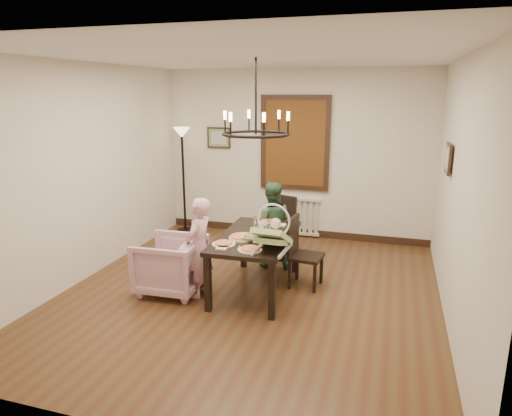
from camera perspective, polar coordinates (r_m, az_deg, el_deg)
The scene contains 17 objects.
room_shell at distance 5.66m, azimuth 0.33°, elevation 3.89°, with size 4.51×5.00×2.81m.
dining_table at distance 5.63m, azimuth -0.01°, elevation -4.25°, with size 0.91×1.56×0.72m.
chair_far at distance 6.85m, azimuth 2.74°, elevation -2.38°, with size 0.40×0.40×0.92m, color black, non-canonical shape.
chair_right at distance 5.83m, azimuth 6.30°, elevation -5.54°, with size 0.40×0.40×0.91m, color black, non-canonical shape.
armchair at distance 5.78m, azimuth -10.65°, elevation -6.97°, with size 0.75×0.77×0.70m, color #D6A4B4.
elderly_woman at distance 5.57m, azimuth -7.08°, elevation -5.94°, with size 0.37×0.24×1.02m, color #DB9AAF.
seated_man at distance 6.43m, azimuth 1.90°, elevation -3.01°, with size 0.50×0.39×1.02m, color #355A39.
baby_bouncer at distance 5.03m, azimuth 2.05°, elevation -3.35°, with size 0.40×0.55×0.36m, color #BBD895, non-canonical shape.
salad_bowl at distance 5.41m, azimuth -0.58°, elevation -3.69°, with size 0.28×0.28×0.07m, color white.
pizza_platter at distance 5.47m, azimuth -1.74°, elevation -3.66°, with size 0.32×0.32×0.04m, color tan.
drinking_glass at distance 5.58m, azimuth 1.64°, elevation -2.83°, with size 0.06×0.06×0.13m, color silver.
window_blinds at distance 7.64m, azimuth 4.88°, elevation 8.08°, with size 1.00×0.03×1.40m, color #563111.
radiator at distance 7.89m, azimuth 4.72°, elevation -0.97°, with size 0.92×0.12×0.62m, color silver, non-canonical shape.
picture_back at distance 8.03m, azimuth -4.67°, elevation 8.75°, with size 0.42×0.03×0.36m, color black.
picture_right at distance 5.95m, azimuth 22.89°, elevation 5.71°, with size 0.42×0.03×0.36m, color black.
floor_lamp at distance 8.07m, azimuth -9.03°, elevation 3.26°, with size 0.30×0.30×1.80m, color black, non-canonical shape.
chandelier at distance 5.35m, azimuth -0.01°, elevation 9.23°, with size 0.80×0.80×0.04m, color black.
Camera 1 is at (1.59, -4.96, 2.43)m, focal length 32.00 mm.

